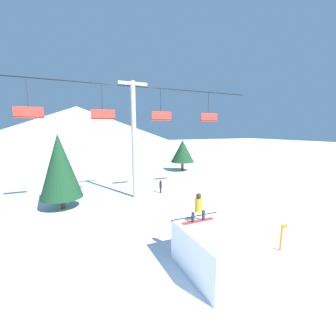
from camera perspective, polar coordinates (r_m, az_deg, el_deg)
ground_plane at (r=9.76m, az=14.39°, el=-27.13°), size 220.00×220.00×0.00m
mountain_ridge at (r=94.56m, az=-21.99°, el=9.91°), size 79.56×79.56×14.49m
snow_ramp at (r=9.96m, az=12.02°, el=-19.91°), size 2.46×3.32×1.83m
snowboarder at (r=9.98m, az=7.74°, el=-9.96°), size 1.53×0.31×1.28m
chairlift at (r=19.04m, az=-8.69°, el=9.85°), size 23.06×0.44×9.65m
pine_tree_near at (r=18.00m, az=-25.79°, el=0.45°), size 2.97×2.97×5.57m
pine_tree_far at (r=31.72m, az=3.72°, el=4.29°), size 3.31×3.31×4.37m
trail_marker at (r=12.56m, az=26.87°, el=-15.28°), size 0.41×0.10×1.34m
distant_skier at (r=20.78m, az=-1.89°, el=-4.60°), size 0.24×0.24×1.23m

